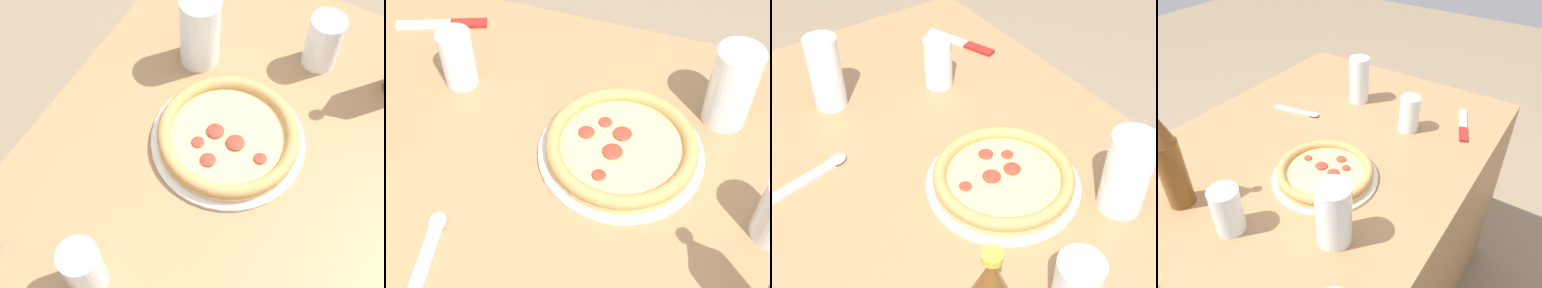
% 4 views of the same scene
% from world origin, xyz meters
% --- Properties ---
extents(table, '(1.12, 0.87, 0.77)m').
position_xyz_m(table, '(0.00, 0.00, 0.38)').
color(table, '#997047').
rests_on(table, ground_plane).
extents(pizza_salami, '(0.28, 0.28, 0.04)m').
position_xyz_m(pizza_salami, '(-0.12, -0.10, 0.79)').
color(pizza_salami, silver).
rests_on(pizza_salami, table).
extents(glass_cola, '(0.08, 0.08, 0.15)m').
position_xyz_m(glass_cola, '(-0.27, -0.24, 0.84)').
color(glass_cola, white).
rests_on(glass_cola, table).
extents(glass_water, '(0.07, 0.07, 0.16)m').
position_xyz_m(glass_water, '(0.28, 0.05, 0.84)').
color(glass_water, white).
rests_on(glass_water, table).
extents(glass_iced_tea, '(0.06, 0.06, 0.11)m').
position_xyz_m(glass_iced_tea, '(0.21, -0.18, 0.82)').
color(glass_iced_tea, white).
rests_on(glass_iced_tea, table).
extents(knife, '(0.19, 0.09, 0.01)m').
position_xyz_m(knife, '(0.32, -0.32, 0.77)').
color(knife, maroon).
rests_on(knife, table).
extents(spoon, '(0.05, 0.17, 0.01)m').
position_xyz_m(spoon, '(0.10, 0.16, 0.77)').
color(spoon, silver).
rests_on(spoon, table).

